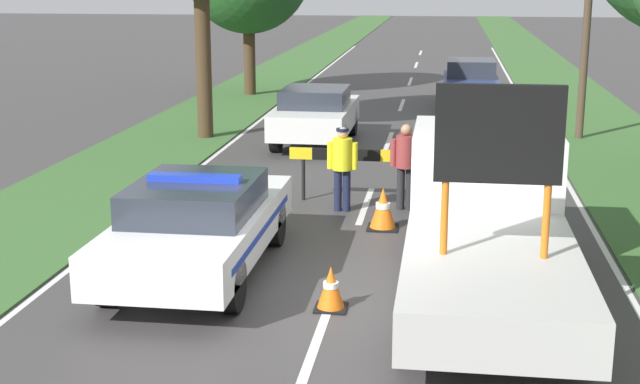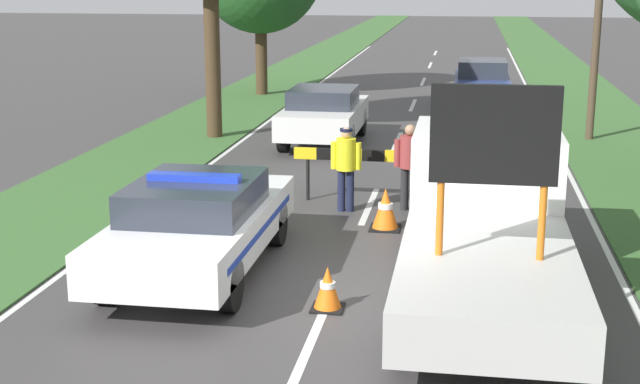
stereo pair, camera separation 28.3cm
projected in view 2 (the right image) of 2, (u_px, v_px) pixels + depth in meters
ground_plane at (329, 300)px, 11.94m from camera, size 160.00×160.00×0.00m
lane_markings at (400, 135)px, 24.10m from camera, size 8.12×58.17×0.01m
grass_verge_left at (256, 94)px, 31.99m from camera, size 3.23×120.00×0.03m
grass_verge_right at (585, 101)px, 30.20m from camera, size 3.23×120.00×0.03m
police_car at (198, 223)px, 12.92m from camera, size 1.91×4.82×1.50m
work_truck at (486, 217)px, 12.30m from camera, size 2.15×6.17×3.04m
road_barrier at (362, 159)px, 16.87m from camera, size 2.61×0.08×1.02m
police_officer at (346, 162)px, 16.19m from camera, size 0.56×0.36×1.56m
pedestrian_civilian at (410, 160)px, 16.27m from camera, size 0.57×0.36×1.60m
traffic_cone_near_police at (461, 210)px, 15.35m from camera, size 0.43×0.43×0.60m
traffic_cone_centre_front at (429, 187)px, 16.99m from camera, size 0.42×0.42×0.59m
traffic_cone_near_truck at (385, 209)px, 15.18m from camera, size 0.52×0.52×0.72m
traffic_cone_behind_barrier at (207, 193)px, 16.58m from camera, size 0.42×0.42×0.58m
traffic_cone_lane_edge at (328, 288)px, 11.57m from camera, size 0.42×0.42×0.58m
queued_car_van_white at (324, 114)px, 22.72m from camera, size 1.83×4.18×1.44m
queued_car_hatch_blue at (482, 83)px, 28.89m from camera, size 1.73×4.04×1.54m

